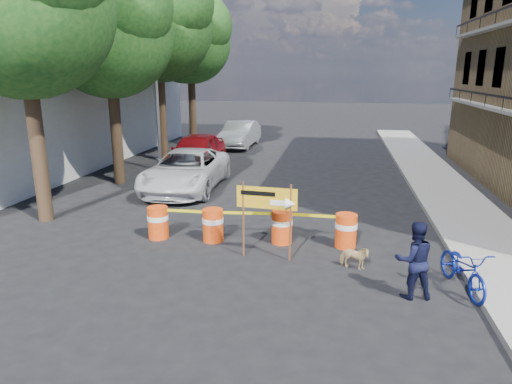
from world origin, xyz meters
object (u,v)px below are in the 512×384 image
at_px(dog, 354,257).
at_px(detour_sign, 275,204).
at_px(barrel_mid_right, 282,226).
at_px(suv_white, 186,170).
at_px(pedestrian, 414,260).
at_px(barrel_far_right, 346,230).
at_px(barrel_far_left, 158,222).
at_px(sedan_silver, 240,134).
at_px(sedan_red, 196,152).
at_px(bicycle, 466,249).
at_px(barrel_mid_left, 213,224).

bearing_deg(dog, detour_sign, 96.61).
xyz_separation_m(barrel_mid_right, suv_white, (-4.41, 5.09, 0.30)).
relative_size(pedestrian, dog, 2.35).
xyz_separation_m(barrel_far_right, pedestrian, (1.31, -2.58, 0.35)).
relative_size(barrel_far_left, suv_white, 0.16).
distance_m(barrel_mid_right, suv_white, 6.74).
bearing_deg(barrel_far_left, dog, -12.19).
distance_m(pedestrian, sedan_silver, 19.87).
relative_size(sedan_red, sedan_silver, 1.06).
bearing_deg(suv_white, bicycle, -41.82).
bearing_deg(bicycle, dog, 149.29).
bearing_deg(dog, barrel_mid_right, 67.22).
relative_size(barrel_mid_right, dog, 1.29).
relative_size(pedestrian, sedan_red, 0.32).
distance_m(detour_sign, sedan_silver, 17.55).
relative_size(detour_sign, dog, 2.78).
xyz_separation_m(pedestrian, sedan_red, (-8.10, 11.20, 0.04)).
height_order(barrel_mid_left, barrel_far_right, same).
bearing_deg(dog, barrel_far_right, 21.22).
bearing_deg(bicycle, barrel_far_right, 125.67).
distance_m(barrel_far_right, sedan_red, 10.98).
distance_m(barrel_far_right, sedan_silver, 16.99).
height_order(detour_sign, suv_white, detour_sign).
height_order(barrel_far_right, dog, barrel_far_right).
xyz_separation_m(barrel_far_left, suv_white, (-0.97, 5.34, 0.30)).
height_order(barrel_mid_left, suv_white, suv_white).
bearing_deg(barrel_mid_left, pedestrian, -26.13).
bearing_deg(suv_white, dog, -47.59).
distance_m(barrel_mid_right, dog, 2.35).
distance_m(detour_sign, sedan_red, 11.01).
relative_size(barrel_far_right, detour_sign, 0.47).
bearing_deg(suv_white, sedan_silver, 89.09).
height_order(barrel_mid_right, detour_sign, detour_sign).
xyz_separation_m(pedestrian, dog, (-1.13, 1.19, -0.53)).
bearing_deg(barrel_mid_left, suv_white, 115.63).
distance_m(bicycle, dog, 2.41).
relative_size(pedestrian, suv_white, 0.30).
distance_m(barrel_far_right, bicycle, 3.21).
distance_m(barrel_far_left, dog, 5.44).
distance_m(pedestrian, suv_white, 10.68).
bearing_deg(sedan_silver, barrel_far_left, -84.10).
bearing_deg(pedestrian, dog, -58.11).
bearing_deg(dog, barrel_mid_left, 85.98).
height_order(barrel_mid_right, suv_white, suv_white).
bearing_deg(dog, pedestrian, -122.83).
bearing_deg(sedan_red, bicycle, -51.03).
relative_size(barrel_far_right, suv_white, 0.16).
xyz_separation_m(barrel_far_left, sedan_silver, (-1.12, 16.04, 0.32)).
bearing_deg(barrel_far_right, dog, -82.51).
xyz_separation_m(bicycle, sedan_red, (-9.19, 10.70, -0.08)).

